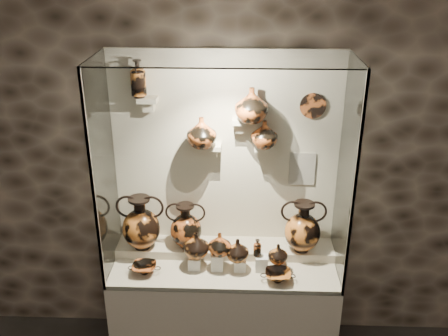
# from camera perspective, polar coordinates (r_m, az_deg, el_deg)

# --- Properties ---
(wall_back) EXTENTS (5.00, 0.02, 3.20)m
(wall_back) POSITION_cam_1_polar(r_m,az_deg,el_deg) (3.76, 0.20, 1.49)
(wall_back) COLOR black
(wall_back) RESTS_ON ground
(plinth) EXTENTS (1.70, 0.60, 0.80)m
(plinth) POSITION_cam_1_polar(r_m,az_deg,el_deg) (4.11, 0.01, -15.92)
(plinth) COLOR beige
(plinth) RESTS_ON floor
(front_tier) EXTENTS (1.68, 0.58, 0.03)m
(front_tier) POSITION_cam_1_polar(r_m,az_deg,el_deg) (3.86, 0.01, -11.19)
(front_tier) COLOR #BBAC91
(front_tier) RESTS_ON plinth
(rear_tier) EXTENTS (1.70, 0.25, 0.10)m
(rear_tier) POSITION_cam_1_polar(r_m,az_deg,el_deg) (3.99, 0.11, -9.33)
(rear_tier) COLOR #BBAC91
(rear_tier) RESTS_ON plinth
(back_panel) EXTENTS (1.70, 0.03, 1.60)m
(back_panel) POSITION_cam_1_polar(r_m,az_deg,el_deg) (3.76, 0.20, 1.47)
(back_panel) COLOR beige
(back_panel) RESTS_ON plinth
(glass_front) EXTENTS (1.70, 0.01, 1.60)m
(glass_front) POSITION_cam_1_polar(r_m,az_deg,el_deg) (3.20, -0.18, -2.73)
(glass_front) COLOR white
(glass_front) RESTS_ON plinth
(glass_left) EXTENTS (0.01, 0.60, 1.60)m
(glass_left) POSITION_cam_1_polar(r_m,az_deg,el_deg) (3.60, -13.58, -0.30)
(glass_left) COLOR white
(glass_left) RESTS_ON plinth
(glass_right) EXTENTS (0.01, 0.60, 1.60)m
(glass_right) POSITION_cam_1_polar(r_m,az_deg,el_deg) (3.54, 13.83, -0.73)
(glass_right) COLOR white
(glass_right) RESTS_ON plinth
(glass_top) EXTENTS (1.70, 0.60, 0.01)m
(glass_top) POSITION_cam_1_polar(r_m,az_deg,el_deg) (3.22, 0.02, 12.47)
(glass_top) COLOR white
(glass_top) RESTS_ON back_panel
(frame_post_left) EXTENTS (0.02, 0.02, 1.60)m
(frame_post_left) POSITION_cam_1_polar(r_m,az_deg,el_deg) (3.34, -14.73, -2.35)
(frame_post_left) COLOR gray
(frame_post_left) RESTS_ON plinth
(frame_post_right) EXTENTS (0.02, 0.02, 1.60)m
(frame_post_right) POSITION_cam_1_polar(r_m,az_deg,el_deg) (3.28, 14.64, -2.85)
(frame_post_right) COLOR gray
(frame_post_right) RESTS_ON plinth
(pedestal_a) EXTENTS (0.09, 0.09, 0.10)m
(pedestal_a) POSITION_cam_1_polar(r_m,az_deg,el_deg) (3.80, -3.39, -10.73)
(pedestal_a) COLOR silver
(pedestal_a) RESTS_ON front_tier
(pedestal_b) EXTENTS (0.09, 0.09, 0.13)m
(pedestal_b) POSITION_cam_1_polar(r_m,az_deg,el_deg) (3.78, -0.79, -10.62)
(pedestal_b) COLOR silver
(pedestal_b) RESTS_ON front_tier
(pedestal_c) EXTENTS (0.09, 0.09, 0.09)m
(pedestal_c) POSITION_cam_1_polar(r_m,az_deg,el_deg) (3.78, 1.84, -10.92)
(pedestal_c) COLOR silver
(pedestal_c) RESTS_ON front_tier
(pedestal_d) EXTENTS (0.09, 0.09, 0.12)m
(pedestal_d) POSITION_cam_1_polar(r_m,az_deg,el_deg) (3.78, 4.31, -10.76)
(pedestal_d) COLOR silver
(pedestal_d) RESTS_ON front_tier
(pedestal_e) EXTENTS (0.09, 0.09, 0.08)m
(pedestal_e) POSITION_cam_1_polar(r_m,az_deg,el_deg) (3.80, 6.45, -11.02)
(pedestal_e) COLOR silver
(pedestal_e) RESTS_ON front_tier
(bracket_ul) EXTENTS (0.14, 0.12, 0.04)m
(bracket_ul) POSITION_cam_1_polar(r_m,az_deg,el_deg) (3.60, -8.71, 7.75)
(bracket_ul) COLOR beige
(bracket_ul) RESTS_ON back_panel
(bracket_ca) EXTENTS (0.14, 0.12, 0.04)m
(bracket_ca) POSITION_cam_1_polar(r_m,az_deg,el_deg) (3.65, -1.41, 2.49)
(bracket_ca) COLOR beige
(bracket_ca) RESTS_ON back_panel
(bracket_cb) EXTENTS (0.10, 0.12, 0.04)m
(bracket_cb) POSITION_cam_1_polar(r_m,az_deg,el_deg) (3.58, 1.77, 5.42)
(bracket_cb) COLOR beige
(bracket_cb) RESTS_ON back_panel
(bracket_cc) EXTENTS (0.14, 0.12, 0.04)m
(bracket_cc) POSITION_cam_1_polar(r_m,az_deg,el_deg) (3.65, 4.56, 2.39)
(bracket_cc) COLOR beige
(bracket_cc) RESTS_ON back_panel
(amphora_left) EXTENTS (0.37, 0.37, 0.43)m
(amphora_left) POSITION_cam_1_polar(r_m,az_deg,el_deg) (3.87, -9.48, -6.18)
(amphora_left) COLOR #BF6624
(amphora_left) RESTS_ON rear_tier
(amphora_mid) EXTENTS (0.32, 0.32, 0.36)m
(amphora_mid) POSITION_cam_1_polar(r_m,az_deg,el_deg) (3.86, -4.39, -6.58)
(amphora_mid) COLOR #A74C1D
(amphora_mid) RESTS_ON rear_tier
(amphora_right) EXTENTS (0.38, 0.38, 0.41)m
(amphora_right) POSITION_cam_1_polar(r_m,az_deg,el_deg) (3.84, 8.99, -6.62)
(amphora_right) COLOR #BF6624
(amphora_right) RESTS_ON rear_tier
(jug_a) EXTENTS (0.20, 0.20, 0.20)m
(jug_a) POSITION_cam_1_polar(r_m,az_deg,el_deg) (3.72, -3.18, -8.74)
(jug_a) COLOR #BF6624
(jug_a) RESTS_ON pedestal_a
(jug_b) EXTENTS (0.22, 0.22, 0.18)m
(jug_b) POSITION_cam_1_polar(r_m,az_deg,el_deg) (3.69, -0.50, -8.67)
(jug_b) COLOR #A74C1D
(jug_b) RESTS_ON pedestal_b
(jug_c) EXTENTS (0.19, 0.19, 0.18)m
(jug_c) POSITION_cam_1_polar(r_m,az_deg,el_deg) (3.70, 1.55, -9.34)
(jug_c) COLOR #BF6624
(jug_c) RESTS_ON pedestal_c
(jug_e) EXTENTS (0.15, 0.15, 0.15)m
(jug_e) POSITION_cam_1_polar(r_m,az_deg,el_deg) (3.72, 6.18, -9.69)
(jug_e) COLOR #BF6624
(jug_e) RESTS_ON pedestal_e
(lekythos_small) EXTENTS (0.08, 0.08, 0.16)m
(lekythos_small) POSITION_cam_1_polar(r_m,az_deg,el_deg) (3.70, 3.83, -8.97)
(lekythos_small) COLOR #A74C1D
(lekythos_small) RESTS_ON pedestal_d
(kylix_left) EXTENTS (0.27, 0.24, 0.09)m
(kylix_left) POSITION_cam_1_polar(r_m,az_deg,el_deg) (3.79, -9.09, -11.19)
(kylix_left) COLOR #A74C1D
(kylix_left) RESTS_ON front_tier
(kylix_right) EXTENTS (0.28, 0.26, 0.10)m
(kylix_right) POSITION_cam_1_polar(r_m,az_deg,el_deg) (3.68, 6.18, -12.11)
(kylix_right) COLOR #BF6624
(kylix_right) RESTS_ON front_tier
(lekythos_tall) EXTENTS (0.15, 0.15, 0.30)m
(lekythos_tall) POSITION_cam_1_polar(r_m,az_deg,el_deg) (3.56, -9.79, 10.26)
(lekythos_tall) COLOR #BF6624
(lekythos_tall) RESTS_ON bracket_ul
(ovoid_vase_a) EXTENTS (0.27, 0.27, 0.22)m
(ovoid_vase_a) POSITION_cam_1_polar(r_m,az_deg,el_deg) (3.56, -2.58, 4.10)
(ovoid_vase_a) COLOR #A74C1D
(ovoid_vase_a) RESTS_ON bracket_ca
(ovoid_vase_b) EXTENTS (0.24, 0.24, 0.24)m
(ovoid_vase_b) POSITION_cam_1_polar(r_m,az_deg,el_deg) (3.47, 3.16, 7.22)
(ovoid_vase_b) COLOR #A74C1D
(ovoid_vase_b) RESTS_ON bracket_cb
(ovoid_vase_c) EXTENTS (0.24, 0.24, 0.20)m
(ovoid_vase_c) POSITION_cam_1_polar(r_m,az_deg,el_deg) (3.57, 4.63, 3.88)
(ovoid_vase_c) COLOR #A74C1D
(ovoid_vase_c) RESTS_ON bracket_cc
(wall_plate) EXTENTS (0.19, 0.02, 0.19)m
(wall_plate) POSITION_cam_1_polar(r_m,az_deg,el_deg) (3.63, 10.11, 7.02)
(wall_plate) COLOR #B95624
(wall_plate) RESTS_ON back_panel
(info_placard) EXTENTS (0.19, 0.01, 0.26)m
(info_placard) POSITION_cam_1_polar(r_m,az_deg,el_deg) (3.80, 8.92, -0.10)
(info_placard) COLOR beige
(info_placard) RESTS_ON back_panel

